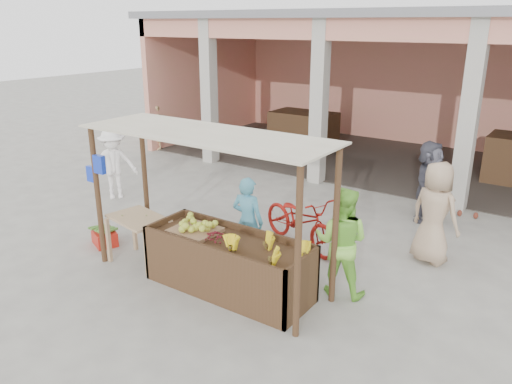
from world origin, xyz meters
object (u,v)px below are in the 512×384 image
Objects in this scene: fruit_stall at (228,266)px; side_table at (139,225)px; red_crate at (105,238)px; vendor_green at (342,239)px; motorcycle at (301,219)px; vendor_blue at (248,219)px.

side_table is (-1.80, -0.11, 0.29)m from fruit_stall.
vendor_green is (4.32, 0.88, 0.75)m from red_crate.
motorcycle is at bearing 58.67° from side_table.
vendor_blue is 1.20m from motorcycle.
fruit_stall is 1.59× the size of vendor_blue.
vendor_green is at bearing -109.64° from motorcycle.
vendor_blue is (-0.27, 0.89, 0.42)m from fruit_stall.
vendor_green is (1.70, -0.01, 0.07)m from vendor_blue.
vendor_blue reaches higher than motorcycle.
vendor_blue reaches higher than fruit_stall.
fruit_stall is 1.82m from side_table.
red_crate is 3.62m from motorcycle.
vendor_green is at bearing 35.16° from red_crate.
red_crate is at bearing 179.87° from fruit_stall.
side_table is 1.23m from red_crate.
red_crate is 0.31× the size of vendor_blue.
fruit_stall is 2.91m from red_crate.
vendor_green is 1.76m from motorcycle.
side_table is at bearing 26.56° from vendor_blue.
red_crate is 4.47m from vendor_green.
vendor_blue is 0.93× the size of vendor_green.
vendor_blue is (1.52, 1.00, 0.13)m from side_table.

